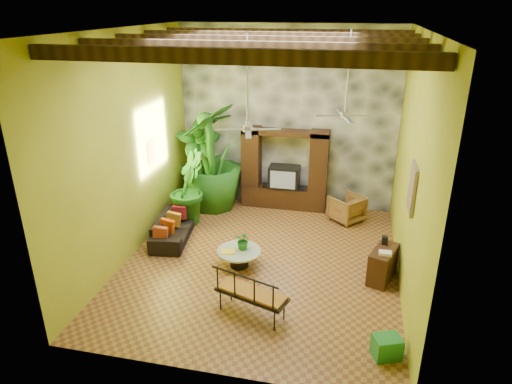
% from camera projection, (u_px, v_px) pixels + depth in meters
% --- Properties ---
extents(ground, '(7.00, 7.00, 0.00)m').
position_uv_depth(ground, '(261.00, 261.00, 10.40)').
color(ground, brown).
rests_on(ground, ground).
extents(ceiling, '(6.00, 7.00, 0.02)m').
position_uv_depth(ceiling, '(262.00, 29.00, 8.49)').
color(ceiling, silver).
rests_on(ceiling, back_wall).
extents(back_wall, '(6.00, 0.02, 5.00)m').
position_uv_depth(back_wall, '(288.00, 119.00, 12.60)').
color(back_wall, olive).
rests_on(back_wall, ground).
extents(left_wall, '(0.02, 7.00, 5.00)m').
position_uv_depth(left_wall, '(129.00, 148.00, 10.05)').
color(left_wall, olive).
rests_on(left_wall, ground).
extents(right_wall, '(0.02, 7.00, 5.00)m').
position_uv_depth(right_wall, '(413.00, 168.00, 8.85)').
color(right_wall, olive).
rests_on(right_wall, ground).
extents(stone_accent_wall, '(5.98, 0.10, 4.98)m').
position_uv_depth(stone_accent_wall, '(287.00, 119.00, 12.55)').
color(stone_accent_wall, '#3E4146').
rests_on(stone_accent_wall, ground).
extents(ceiling_beams, '(5.95, 5.36, 0.22)m').
position_uv_depth(ceiling_beams, '(262.00, 42.00, 8.57)').
color(ceiling_beams, '#311F0F').
rests_on(ceiling_beams, ceiling).
extents(entertainment_center, '(2.40, 0.55, 2.30)m').
position_uv_depth(entertainment_center, '(284.00, 175.00, 12.86)').
color(entertainment_center, black).
rests_on(entertainment_center, ground).
extents(ceiling_fan_front, '(1.28, 1.28, 1.86)m').
position_uv_depth(ceiling_fan_front, '(248.00, 118.00, 8.78)').
color(ceiling_fan_front, '#A2A2A6').
rests_on(ceiling_fan_front, ceiling).
extents(ceiling_fan_back, '(1.28, 1.28, 1.86)m').
position_uv_depth(ceiling_fan_back, '(346.00, 106.00, 9.86)').
color(ceiling_fan_back, '#A2A2A6').
rests_on(ceiling_fan_back, ceiling).
extents(wall_art_mask, '(0.06, 0.32, 0.55)m').
position_uv_depth(wall_art_mask, '(151.00, 152.00, 11.09)').
color(wall_art_mask, gold).
rests_on(wall_art_mask, left_wall).
extents(wall_art_painting, '(0.06, 0.70, 0.90)m').
position_uv_depth(wall_art_painting, '(412.00, 188.00, 8.39)').
color(wall_art_painting, navy).
rests_on(wall_art_painting, right_wall).
extents(sofa, '(1.04, 2.09, 0.58)m').
position_uv_depth(sofa, '(174.00, 226.00, 11.39)').
color(sofa, black).
rests_on(sofa, ground).
extents(wicker_armchair, '(1.10, 1.10, 0.72)m').
position_uv_depth(wicker_armchair, '(347.00, 208.00, 12.23)').
color(wicker_armchair, olive).
rests_on(wicker_armchair, ground).
extents(tall_plant_a, '(1.54, 1.40, 2.43)m').
position_uv_depth(tall_plant_a, '(200.00, 164.00, 12.98)').
color(tall_plant_a, '#1B5616').
rests_on(tall_plant_a, ground).
extents(tall_plant_b, '(1.02, 1.20, 1.96)m').
position_uv_depth(tall_plant_b, '(187.00, 188.00, 11.94)').
color(tall_plant_b, '#1C5F19').
rests_on(tall_plant_b, ground).
extents(tall_plant_c, '(2.01, 2.01, 2.99)m').
position_uv_depth(tall_plant_c, '(212.00, 157.00, 12.64)').
color(tall_plant_c, '#23661A').
rests_on(tall_plant_c, ground).
extents(coffee_table, '(0.98, 0.98, 0.40)m').
position_uv_depth(coffee_table, '(239.00, 256.00, 10.13)').
color(coffee_table, black).
rests_on(coffee_table, ground).
extents(centerpiece_plant, '(0.44, 0.41, 0.42)m').
position_uv_depth(centerpiece_plant, '(243.00, 240.00, 10.05)').
color(centerpiece_plant, '#1A6521').
rests_on(centerpiece_plant, coffee_table).
extents(yellow_tray, '(0.32, 0.26, 0.03)m').
position_uv_depth(yellow_tray, '(228.00, 252.00, 9.98)').
color(yellow_tray, yellow).
rests_on(yellow_tray, coffee_table).
extents(iron_bench, '(1.46, 0.92, 0.57)m').
position_uv_depth(iron_bench, '(251.00, 292.00, 8.35)').
color(iron_bench, black).
rests_on(iron_bench, ground).
extents(side_console, '(0.68, 0.98, 0.71)m').
position_uv_depth(side_console, '(383.00, 264.00, 9.61)').
color(side_console, '#381F11').
rests_on(side_console, ground).
extents(green_bin, '(0.54, 0.48, 0.39)m').
position_uv_depth(green_bin, '(387.00, 347.00, 7.53)').
color(green_bin, '#1B672D').
rests_on(green_bin, ground).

